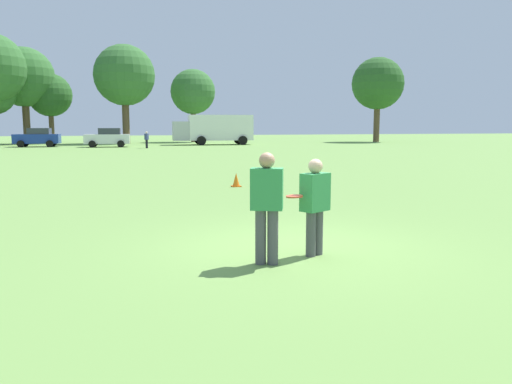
{
  "coord_description": "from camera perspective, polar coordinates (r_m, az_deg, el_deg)",
  "views": [
    {
      "loc": [
        -2.95,
        -8.11,
        2.13
      ],
      "look_at": [
        -0.55,
        0.43,
        0.95
      ],
      "focal_mm": 35.42,
      "sensor_mm": 36.0,
      "label": 1
    }
  ],
  "objects": [
    {
      "name": "ground_plane",
      "position": [
        8.89,
        4.21,
        -6.31
      ],
      "size": [
        193.65,
        193.65,
        0.0
      ],
      "primitive_type": "plane",
      "color": "#6B9347"
    },
    {
      "name": "player_thrower",
      "position": [
        7.67,
        1.23,
        -1.13
      ],
      "size": [
        0.55,
        0.44,
        1.72
      ],
      "color": "#4C4C51",
      "rests_on": "ground"
    },
    {
      "name": "player_defender",
      "position": [
        8.26,
        6.67,
        -1.12
      ],
      "size": [
        0.54,
        0.46,
        1.59
      ],
      "color": "#4C4C51",
      "rests_on": "ground"
    },
    {
      "name": "frisbee",
      "position": [
        7.99,
        4.36,
        -0.49
      ],
      "size": [
        0.27,
        0.27,
        0.04
      ],
      "color": "#E54C33"
    },
    {
      "name": "traffic_cone",
      "position": [
        17.54,
        -2.26,
        1.36
      ],
      "size": [
        0.32,
        0.32,
        0.48
      ],
      "color": "#D8590C",
      "rests_on": "ground"
    },
    {
      "name": "parked_car_mid_left",
      "position": [
        53.84,
        -23.44,
        5.69
      ],
      "size": [
        4.3,
        2.41,
        1.82
      ],
      "color": "navy",
      "rests_on": "ground"
    },
    {
      "name": "parked_car_center",
      "position": [
        51.05,
        -16.41,
        5.93
      ],
      "size": [
        4.3,
        2.41,
        1.82
      ],
      "color": "silver",
      "rests_on": "ground"
    },
    {
      "name": "box_truck",
      "position": [
        54.96,
        -4.7,
        7.17
      ],
      "size": [
        8.63,
        3.34,
        3.18
      ],
      "color": "white",
      "rests_on": "ground"
    },
    {
      "name": "bystander_sideline_watcher",
      "position": [
        47.62,
        -12.25,
        5.9
      ],
      "size": [
        0.42,
        0.49,
        1.53
      ],
      "color": "black",
      "rests_on": "ground"
    },
    {
      "name": "tree_east_birch",
      "position": [
        62.96,
        -24.74,
        11.68
      ],
      "size": [
        6.59,
        6.59,
        10.7
      ],
      "color": "brown",
      "rests_on": "ground"
    },
    {
      "name": "tree_east_oak",
      "position": [
        63.4,
        -22.24,
        10.08
      ],
      "size": [
        4.91,
        4.91,
        7.99
      ],
      "color": "brown",
      "rests_on": "ground"
    },
    {
      "name": "tree_far_east_pine",
      "position": [
        60.62,
        -14.64,
        12.61
      ],
      "size": [
        6.87,
        6.87,
        11.17
      ],
      "color": "brown",
      "rests_on": "ground"
    },
    {
      "name": "tree_far_west_pine",
      "position": [
        63.92,
        -7.14,
        11.14
      ],
      "size": [
        5.5,
        5.5,
        8.94
      ],
      "color": "brown",
      "rests_on": "ground"
    },
    {
      "name": "tree_horizon_center",
      "position": [
        65.94,
        13.59,
        11.79
      ],
      "size": [
        6.43,
        6.43,
        10.45
      ],
      "color": "brown",
      "rests_on": "ground"
    }
  ]
}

